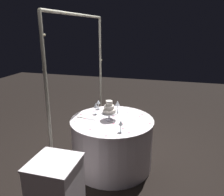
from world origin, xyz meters
name	(u,v)px	position (x,y,z in m)	size (l,w,h in m)	color
ground_plane	(112,165)	(0.00, 0.00, 0.00)	(12.00, 12.00, 0.00)	black
decorative_arch	(80,73)	(0.00, 0.45, 1.36)	(1.79, 0.06, 2.13)	#B7B29E
main_table	(112,143)	(0.00, 0.00, 0.37)	(1.17, 1.17, 0.73)	white
side_table	(56,194)	(-1.19, 0.24, 0.38)	(0.45, 0.45, 0.75)	white
tiered_cake	(109,109)	(-0.02, 0.03, 0.89)	(0.22, 0.22, 0.28)	silver
wine_glass_0	(98,102)	(0.36, 0.32, 0.84)	(0.06, 0.06, 0.15)	silver
wine_glass_1	(96,106)	(0.14, 0.29, 0.86)	(0.06, 0.06, 0.18)	silver
wine_glass_2	(121,124)	(-0.36, -0.21, 0.84)	(0.06, 0.06, 0.15)	silver
wine_glass_3	(117,104)	(0.31, 0.00, 0.86)	(0.07, 0.07, 0.18)	silver
cake_knife	(85,118)	(-0.07, 0.38, 0.73)	(0.06, 0.30, 0.01)	silver
rose_petal_0	(139,117)	(0.21, -0.35, 0.73)	(0.03, 0.02, 0.00)	#EA6B84
rose_petal_1	(123,124)	(-0.10, -0.18, 0.73)	(0.02, 0.02, 0.00)	#EA6B84
rose_petal_2	(114,124)	(-0.14, -0.06, 0.73)	(0.04, 0.03, 0.00)	#EA6B84
rose_petal_3	(150,124)	(0.00, -0.53, 0.73)	(0.03, 0.02, 0.00)	#EA6B84
rose_petal_4	(85,119)	(-0.08, 0.37, 0.73)	(0.03, 0.02, 0.00)	#EA6B84
rose_petal_5	(128,113)	(0.32, -0.16, 0.73)	(0.03, 0.02, 0.00)	#EA6B84
rose_petal_6	(94,111)	(0.24, 0.36, 0.73)	(0.03, 0.02, 0.00)	#EA6B84
rose_petal_7	(123,128)	(-0.25, -0.22, 0.73)	(0.03, 0.02, 0.00)	#EA6B84
rose_petal_8	(134,132)	(-0.31, -0.37, 0.73)	(0.02, 0.02, 0.00)	#EA6B84
rose_petal_9	(90,129)	(-0.39, 0.18, 0.73)	(0.03, 0.02, 0.00)	#EA6B84
rose_petal_10	(114,116)	(0.12, 0.01, 0.73)	(0.03, 0.02, 0.00)	#EA6B84
rose_petal_11	(81,115)	(0.05, 0.49, 0.73)	(0.04, 0.03, 0.00)	#EA6B84
rose_petal_12	(106,136)	(-0.51, -0.07, 0.73)	(0.03, 0.02, 0.00)	#EA6B84
rose_petal_13	(75,122)	(-0.22, 0.47, 0.73)	(0.02, 0.02, 0.00)	#EA6B84
rose_petal_14	(129,133)	(-0.36, -0.32, 0.73)	(0.03, 0.02, 0.00)	#EA6B84
rose_petal_15	(142,114)	(0.30, -0.38, 0.73)	(0.03, 0.02, 0.00)	#EA6B84
rose_petal_16	(114,110)	(0.37, 0.06, 0.73)	(0.03, 0.02, 0.00)	#EA6B84
rose_petal_17	(113,116)	(0.12, 0.02, 0.73)	(0.03, 0.02, 0.00)	#EA6B84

